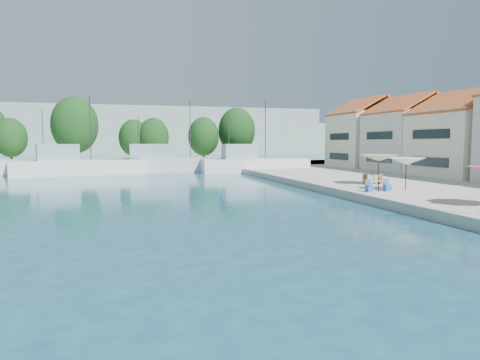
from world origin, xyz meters
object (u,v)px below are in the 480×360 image
object	(u,v)px
trawler_03	(172,164)
trawler_02	(75,166)
trawler_04	(252,164)
umbrella_cream	(379,158)
umbrella_white	(406,161)

from	to	relation	value
trawler_03	trawler_02	bearing A→B (deg)	-158.53
trawler_03	trawler_04	xyz separation A→B (m)	(10.31, -4.21, 0.00)
trawler_03	umbrella_cream	bearing A→B (deg)	-58.65
trawler_02	trawler_04	world-z (taller)	same
trawler_02	umbrella_white	bearing A→B (deg)	-63.67
trawler_03	umbrella_white	distance (m)	35.84
trawler_04	trawler_02	bearing A→B (deg)	178.12
trawler_03	umbrella_cream	world-z (taller)	trawler_03
trawler_04	umbrella_cream	distance (m)	25.15
trawler_02	umbrella_cream	size ratio (longest dim) A/B	5.03
umbrella_cream	trawler_04	bearing A→B (deg)	96.77
umbrella_white	umbrella_cream	world-z (taller)	umbrella_cream
trawler_03	umbrella_white	xyz separation A→B (m)	(12.61, -33.51, 1.60)
umbrella_white	trawler_02	bearing A→B (deg)	129.43
trawler_04	umbrella_white	size ratio (longest dim) A/B	5.65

